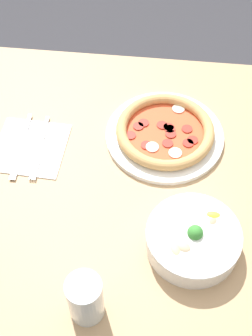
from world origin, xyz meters
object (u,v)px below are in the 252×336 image
Objects in this scene: pizza at (165,132)px; fork at (41,146)px; glass at (85,299)px; knife at (22,143)px; bowl at (193,238)px.

fork is (0.29, 0.07, -0.01)m from pizza.
glass reaches higher than fork.
glass reaches higher than pizza.
pizza is at bearing -105.08° from glass.
fork is 1.64× the size of glass.
pizza is 1.43× the size of knife.
glass is (0.12, 0.45, 0.04)m from pizza.
knife is (0.34, 0.06, -0.01)m from pizza.
knife is 0.45m from glass.
pizza reaches higher than fork.
knife is 1.70× the size of glass.
fork is 0.96× the size of knife.
fork is (0.37, -0.22, -0.03)m from bowl.
knife is at bearing -60.35° from glass.
bowl is 0.47m from knife.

